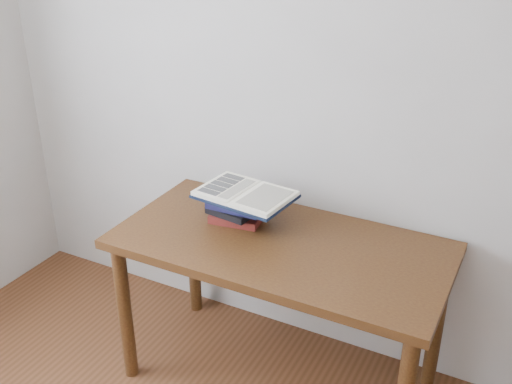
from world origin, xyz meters
The scene contains 3 objects.
desk centered at (-0.10, 1.38, 0.61)m, with size 1.33×0.66×0.71m.
book_stack centered at (-0.34, 1.46, 0.77)m, with size 0.24×0.18×0.13m.
open_book centered at (-0.29, 1.44, 0.85)m, with size 0.40×0.30×0.03m.
Camera 1 is at (0.76, -0.48, 1.92)m, focal length 42.00 mm.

